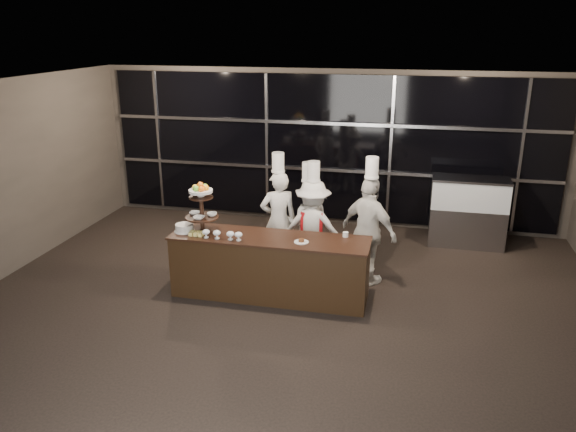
% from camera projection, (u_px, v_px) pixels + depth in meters
% --- Properties ---
extents(room, '(10.00, 10.00, 10.00)m').
position_uv_depth(room, '(257.00, 239.00, 6.24)').
color(room, black).
rests_on(room, ground).
extents(window_wall, '(8.60, 0.10, 2.80)m').
position_uv_depth(window_wall, '(327.00, 149.00, 10.80)').
color(window_wall, black).
rests_on(window_wall, ground).
extents(buffet_counter, '(2.84, 0.74, 0.92)m').
position_uv_depth(buffet_counter, '(270.00, 267.00, 8.06)').
color(buffet_counter, black).
rests_on(buffet_counter, ground).
extents(display_stand, '(0.48, 0.48, 0.74)m').
position_uv_depth(display_stand, '(201.00, 204.00, 7.99)').
color(display_stand, black).
rests_on(display_stand, buffet_counter).
extents(compotes, '(0.59, 0.11, 0.12)m').
position_uv_depth(compotes, '(223.00, 234.00, 7.82)').
color(compotes, silver).
rests_on(compotes, buffet_counter).
extents(layer_cake, '(0.30, 0.30, 0.11)m').
position_uv_depth(layer_cake, '(185.00, 228.00, 8.12)').
color(layer_cake, white).
rests_on(layer_cake, buffet_counter).
extents(pastry_squares, '(0.20, 0.13, 0.05)m').
position_uv_depth(pastry_squares, '(197.00, 234.00, 7.97)').
color(pastry_squares, '#FBEA7A').
rests_on(pastry_squares, buffet_counter).
extents(small_plate, '(0.20, 0.20, 0.05)m').
position_uv_depth(small_plate, '(301.00, 241.00, 7.72)').
color(small_plate, white).
rests_on(small_plate, buffet_counter).
extents(chef_cup, '(0.08, 0.08, 0.07)m').
position_uv_depth(chef_cup, '(346.00, 234.00, 7.92)').
color(chef_cup, white).
rests_on(chef_cup, buffet_counter).
extents(display_case, '(1.32, 0.58, 1.24)m').
position_uv_depth(display_case, '(468.00, 208.00, 9.91)').
color(display_case, '#A5A5AA').
rests_on(display_case, ground).
extents(chef_a, '(0.69, 0.60, 1.91)m').
position_uv_depth(chef_a, '(278.00, 219.00, 8.94)').
color(chef_a, silver).
rests_on(chef_a, ground).
extents(chef_b, '(0.78, 0.65, 1.73)m').
position_uv_depth(chef_b, '(307.00, 223.00, 9.06)').
color(chef_b, white).
rests_on(chef_b, ground).
extents(chef_c, '(1.00, 0.59, 1.81)m').
position_uv_depth(chef_c, '(313.00, 227.00, 8.77)').
color(chef_c, silver).
rests_on(chef_c, ground).
extents(chef_d, '(1.04, 0.88, 1.97)m').
position_uv_depth(chef_d, '(369.00, 230.00, 8.36)').
color(chef_d, silver).
rests_on(chef_d, ground).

